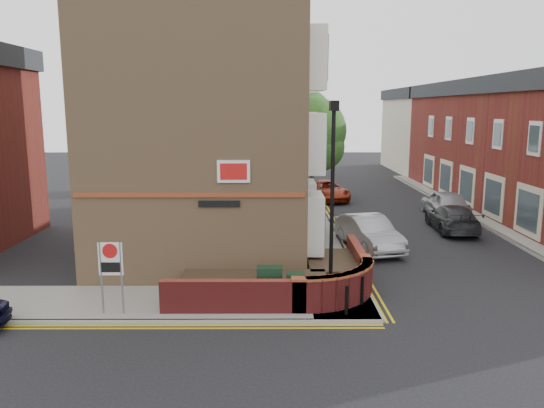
% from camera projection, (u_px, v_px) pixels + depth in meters
% --- Properties ---
extents(ground, '(120.00, 120.00, 0.00)m').
position_uv_depth(ground, '(280.00, 323.00, 15.48)').
color(ground, black).
rests_on(ground, ground).
extents(pavement_corner, '(13.00, 3.00, 0.12)m').
position_uv_depth(pavement_corner, '(170.00, 303.00, 16.94)').
color(pavement_corner, gray).
rests_on(pavement_corner, ground).
extents(pavement_main, '(2.00, 32.00, 0.12)m').
position_uv_depth(pavement_main, '(309.00, 213.00, 31.22)').
color(pavement_main, gray).
rests_on(pavement_main, ground).
extents(pavement_far, '(4.00, 40.00, 0.12)m').
position_uv_depth(pavement_far, '(518.00, 224.00, 28.31)').
color(pavement_far, gray).
rests_on(pavement_far, ground).
extents(kerb_side, '(13.00, 0.15, 0.12)m').
position_uv_depth(kerb_side, '(160.00, 322.00, 15.46)').
color(kerb_side, gray).
rests_on(kerb_side, ground).
extents(kerb_main_near, '(0.15, 32.00, 0.12)m').
position_uv_depth(kerb_main_near, '(326.00, 213.00, 31.22)').
color(kerb_main_near, gray).
rests_on(kerb_main_near, ground).
extents(kerb_main_far, '(0.15, 40.00, 0.12)m').
position_uv_depth(kerb_main_far, '(481.00, 224.00, 28.30)').
color(kerb_main_far, gray).
rests_on(kerb_main_far, ground).
extents(yellow_lines_side, '(13.00, 0.28, 0.01)m').
position_uv_depth(yellow_lines_side, '(158.00, 327.00, 15.22)').
color(yellow_lines_side, gold).
rests_on(yellow_lines_side, ground).
extents(yellow_lines_main, '(0.28, 32.00, 0.01)m').
position_uv_depth(yellow_lines_main, '(330.00, 214.00, 31.23)').
color(yellow_lines_main, gold).
rests_on(yellow_lines_main, ground).
extents(corner_building, '(8.95, 10.40, 13.60)m').
position_uv_depth(corner_building, '(209.00, 107.00, 22.22)').
color(corner_building, '#A17B56').
rests_on(corner_building, ground).
extents(garden_wall, '(6.80, 6.00, 1.20)m').
position_uv_depth(garden_wall, '(278.00, 294.00, 17.94)').
color(garden_wall, maroon).
rests_on(garden_wall, ground).
extents(lamppost, '(0.25, 0.50, 6.30)m').
position_uv_depth(lamppost, '(332.00, 204.00, 16.07)').
color(lamppost, black).
rests_on(lamppost, pavement_corner).
extents(utility_cabinet_large, '(0.80, 0.45, 1.20)m').
position_uv_depth(utility_cabinet_large, '(270.00, 285.00, 16.63)').
color(utility_cabinet_large, black).
rests_on(utility_cabinet_large, pavement_corner).
extents(utility_cabinet_small, '(0.55, 0.40, 1.10)m').
position_uv_depth(utility_cabinet_small, '(295.00, 290.00, 16.35)').
color(utility_cabinet_small, black).
rests_on(utility_cabinet_small, pavement_corner).
extents(bollard_near, '(0.11, 0.11, 0.90)m').
position_uv_depth(bollard_near, '(347.00, 300.00, 15.78)').
color(bollard_near, black).
rests_on(bollard_near, pavement_corner).
extents(bollard_far, '(0.11, 0.11, 0.90)m').
position_uv_depth(bollard_far, '(362.00, 291.00, 16.57)').
color(bollard_far, black).
rests_on(bollard_far, pavement_corner).
extents(zone_sign, '(0.72, 0.07, 2.20)m').
position_uv_depth(zone_sign, '(111.00, 265.00, 15.66)').
color(zone_sign, slate).
rests_on(zone_sign, pavement_corner).
extents(far_terrace, '(5.40, 30.40, 8.00)m').
position_uv_depth(far_terrace, '(518.00, 145.00, 31.53)').
color(far_terrace, maroon).
rests_on(far_terrace, ground).
extents(far_terrace_cream, '(5.40, 12.40, 8.00)m').
position_uv_depth(far_terrace_cream, '(420.00, 130.00, 52.19)').
color(far_terrace_cream, beige).
rests_on(far_terrace_cream, ground).
extents(tree_near, '(3.64, 3.65, 6.70)m').
position_uv_depth(tree_near, '(312.00, 136.00, 28.46)').
color(tree_near, '#382B1E').
rests_on(tree_near, pavement_main).
extents(tree_mid, '(4.03, 4.03, 7.42)m').
position_uv_depth(tree_mid, '(303.00, 123.00, 36.24)').
color(tree_mid, '#382B1E').
rests_on(tree_mid, pavement_main).
extents(tree_far, '(3.81, 3.81, 7.00)m').
position_uv_depth(tree_far, '(297.00, 123.00, 44.16)').
color(tree_far, '#382B1E').
rests_on(tree_far, pavement_main).
extents(traffic_light_assembly, '(0.20, 0.16, 4.20)m').
position_uv_depth(traffic_light_assembly, '(306.00, 154.00, 39.58)').
color(traffic_light_assembly, black).
rests_on(traffic_light_assembly, pavement_main).
extents(silver_car_near, '(2.63, 4.78, 1.49)m').
position_uv_depth(silver_car_near, '(369.00, 233.00, 23.47)').
color(silver_car_near, gray).
rests_on(silver_car_near, ground).
extents(red_car_main, '(3.05, 5.12, 1.33)m').
position_uv_depth(red_car_main, '(327.00, 190.00, 36.02)').
color(red_car_main, maroon).
rests_on(red_car_main, ground).
extents(grey_car_far, '(2.11, 4.73, 1.35)m').
position_uv_depth(grey_car_far, '(452.00, 218.00, 26.97)').
color(grey_car_far, '#27282B').
rests_on(grey_car_far, ground).
extents(silver_car_far, '(1.94, 4.65, 1.57)m').
position_uv_depth(silver_car_far, '(445.00, 203.00, 30.50)').
color(silver_car_far, '#989C9F').
rests_on(silver_car_far, ground).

